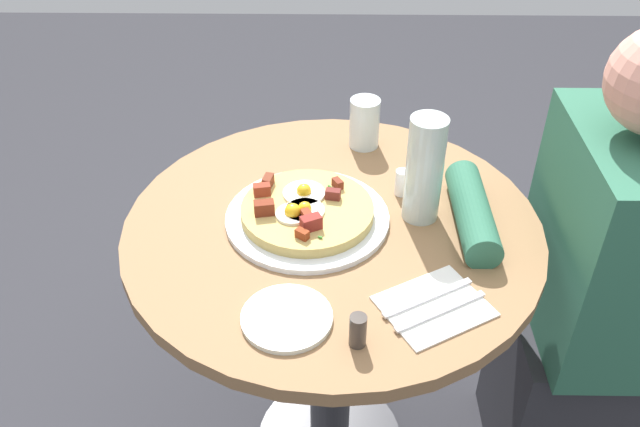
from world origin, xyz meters
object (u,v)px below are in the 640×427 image
(dining_table, at_px, (332,287))
(water_bottle, at_px, (424,169))
(salt_shaker, at_px, (402,182))
(knife, at_px, (441,311))
(breakfast_pizza, at_px, (306,210))
(pepper_shaker, at_px, (358,331))
(person_seated, at_px, (584,306))
(water_glass, at_px, (364,123))
(fork, at_px, (428,298))
(bread_plate, at_px, (287,318))
(pizza_plate, at_px, (307,218))

(dining_table, xyz_separation_m, water_bottle, (0.03, -0.17, 0.28))
(salt_shaker, bearing_deg, dining_table, 125.43)
(knife, relative_size, salt_shaker, 3.20)
(breakfast_pizza, xyz_separation_m, pepper_shaker, (-0.32, -0.09, 0.00))
(person_seated, height_order, knife, person_seated)
(breakfast_pizza, relative_size, water_glass, 2.26)
(breakfast_pizza, xyz_separation_m, salt_shaker, (0.09, -0.19, 0.00))
(fork, relative_size, water_glass, 1.56)
(person_seated, xyz_separation_m, salt_shaker, (0.10, 0.40, 0.25))
(dining_table, distance_m, pepper_shaker, 0.37)
(person_seated, height_order, pepper_shaker, person_seated)
(breakfast_pizza, relative_size, bread_plate, 1.70)
(knife, distance_m, salt_shaker, 0.35)
(knife, bearing_deg, breakfast_pizza, -76.40)
(person_seated, height_order, bread_plate, person_seated)
(pizza_plate, distance_m, knife, 0.34)
(pepper_shaker, bearing_deg, water_glass, -3.04)
(bread_plate, height_order, knife, bread_plate)
(bread_plate, height_order, water_bottle, water_bottle)
(dining_table, relative_size, knife, 4.56)
(breakfast_pizza, bearing_deg, bread_plate, 175.10)
(pizza_plate, distance_m, water_glass, 0.31)
(salt_shaker, height_order, pepper_shaker, pepper_shaker)
(fork, bearing_deg, water_glass, -109.04)
(knife, bearing_deg, water_glass, -107.81)
(person_seated, bearing_deg, bread_plate, 112.88)
(bread_plate, distance_m, water_bottle, 0.39)
(bread_plate, xyz_separation_m, knife, (0.02, -0.26, 0.00))
(bread_plate, distance_m, salt_shaker, 0.42)
(fork, relative_size, knife, 1.00)
(breakfast_pizza, xyz_separation_m, water_bottle, (0.02, -0.23, 0.08))
(breakfast_pizza, height_order, bread_plate, breakfast_pizza)
(fork, bearing_deg, pepper_shaker, 9.34)
(breakfast_pizza, bearing_deg, water_glass, -23.58)
(salt_shaker, bearing_deg, pepper_shaker, 166.00)
(fork, xyz_separation_m, salt_shaker, (0.31, 0.02, 0.02))
(pizza_plate, relative_size, pepper_shaker, 5.39)
(person_seated, distance_m, breakfast_pizza, 0.65)
(water_glass, bearing_deg, bread_plate, 165.09)
(bread_plate, bearing_deg, water_glass, -14.91)
(water_glass, relative_size, pepper_shaker, 1.93)
(fork, distance_m, water_bottle, 0.26)
(water_glass, relative_size, salt_shaker, 2.04)
(fork, bearing_deg, pizza_plate, -75.29)
(pizza_plate, distance_m, water_bottle, 0.25)
(dining_table, distance_m, salt_shaker, 0.27)
(dining_table, distance_m, knife, 0.35)
(knife, bearing_deg, fork, -90.00)
(breakfast_pizza, distance_m, knife, 0.34)
(breakfast_pizza, xyz_separation_m, knife, (-0.25, -0.23, -0.02))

